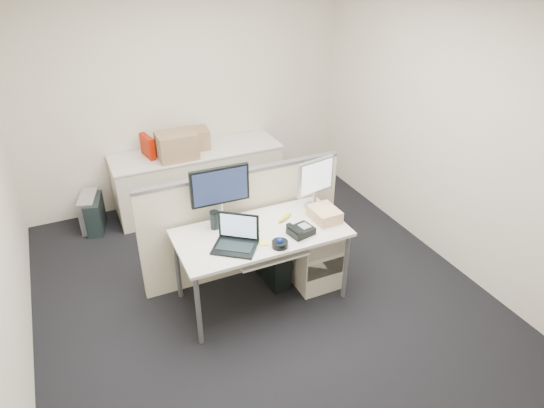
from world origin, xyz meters
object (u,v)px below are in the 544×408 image
desk (261,238)px  desk_phone (301,231)px  laptop (234,235)px  monitor_main (220,195)px

desk → desk_phone: desk_phone is taller
desk → desk_phone: bearing=-31.0°
desk → laptop: (-0.30, -0.15, 0.20)m
desk_phone → desk: bearing=137.2°
monitor_main → desk_phone: (0.55, -0.50, -0.23)m
monitor_main → desk: bearing=-50.4°
desk → laptop: laptop is taller
desk → monitor_main: 0.52m
monitor_main → laptop: size_ratio=1.52×
desk → monitor_main: monitor_main is taller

